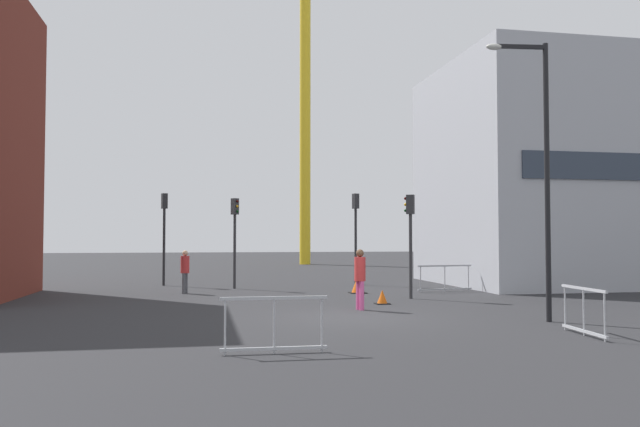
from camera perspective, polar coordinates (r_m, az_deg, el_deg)
ground at (r=17.63m, az=3.04°, el=-9.34°), size 160.00×160.00×0.00m
office_block at (r=32.94m, az=21.76°, el=3.18°), size 12.65×9.98×10.39m
construction_crane at (r=54.24m, az=-1.54°, el=13.31°), size 13.76×8.49×26.12m
streetlamp_tall at (r=17.64m, az=19.24°, el=4.78°), size 1.68×0.35×7.34m
traffic_light_verge at (r=29.96m, az=-13.89°, el=-0.92°), size 0.31×0.39×4.24m
traffic_light_crosswalk at (r=27.50m, az=-7.69°, el=-1.29°), size 0.36×0.38×3.90m
traffic_light_corner at (r=23.04m, az=8.16°, el=-1.34°), size 0.39×0.34×3.75m
traffic_light_far at (r=29.60m, az=3.23°, el=-0.94°), size 0.30×0.39×4.26m
pedestrian_walking at (r=25.47m, az=-12.10°, el=-4.87°), size 0.34×0.34×1.70m
pedestrian_waiting at (r=19.34m, az=3.63°, el=-5.50°), size 0.34×0.34×1.84m
safety_barrier_right_run at (r=26.36m, az=11.21°, el=-5.71°), size 2.45×0.42×1.08m
safety_barrier_left_run at (r=15.49m, az=22.71°, el=-8.07°), size 0.23×1.91×1.08m
safety_barrier_front at (r=12.13m, az=-4.17°, el=-9.92°), size 2.04×0.09×1.08m
traffic_cone_orange at (r=25.23m, az=3.41°, el=-6.49°), size 0.65×0.65×0.66m
traffic_cone_striped at (r=21.16m, az=5.64°, el=-7.56°), size 0.47×0.47×0.47m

